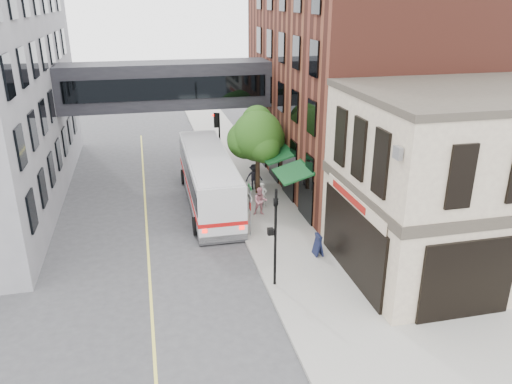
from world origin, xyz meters
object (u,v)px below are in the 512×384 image
bus (208,177)px  sandwich_board (318,245)px  pedestrian_b (260,201)px  newspaper_box (238,185)px  pedestrian_a (262,195)px  pedestrian_c (254,177)px

bus → sandwich_board: size_ratio=10.72×
pedestrian_b → sandwich_board: pedestrian_b is taller
newspaper_box → pedestrian_a: bearing=-46.8°
pedestrian_c → sandwich_board: size_ratio=1.59×
pedestrian_a → pedestrian_c: size_ratio=0.87×
newspaper_box → pedestrian_c: bearing=34.5°
sandwich_board → newspaper_box: bearing=101.4°
pedestrian_a → sandwich_board: (1.24, -6.51, -0.21)m
pedestrian_b → sandwich_board: (1.64, -5.39, -0.29)m
pedestrian_a → pedestrian_c: 3.03m
bus → pedestrian_a: (3.03, -1.64, -0.86)m
newspaper_box → sandwich_board: 9.58m
pedestrian_a → sandwich_board: 6.63m
pedestrian_b → newspaper_box: size_ratio=1.91×
pedestrian_a → sandwich_board: size_ratio=1.39×
pedestrian_b → bus: bearing=145.0°
newspaper_box → sandwich_board: sandwich_board is taller
pedestrian_a → pedestrian_b: 1.20m
pedestrian_c → pedestrian_a: bearing=-89.9°
bus → sandwich_board: (4.26, -8.15, -1.07)m
bus → newspaper_box: size_ratio=13.41×
pedestrian_c → newspaper_box: 1.24m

